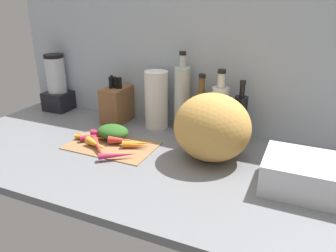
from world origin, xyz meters
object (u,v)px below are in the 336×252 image
at_px(carrot_7, 92,137).
at_px(carrot_10, 137,143).
at_px(carrot_2, 100,136).
at_px(carrot_8, 107,135).
at_px(bottle_3, 240,117).
at_px(blender_appliance, 57,86).
at_px(carrot_3, 107,134).
at_px(carrot_9, 96,144).
at_px(carrot_6, 137,145).
at_px(bottle_0, 182,98).
at_px(carrot_5, 122,141).
at_px(bottle_1, 201,111).
at_px(bottle_2, 219,112).
at_px(knife_block, 117,104).
at_px(carrot_0, 98,146).
at_px(paper_towel_roll, 156,100).
at_px(carrot_1, 84,138).
at_px(carrot_4, 118,155).
at_px(cutting_board, 112,145).
at_px(winter_squash, 212,127).
at_px(dish_rack, 310,176).

height_order(carrot_7, carrot_10, carrot_10).
distance_m(carrot_2, carrot_10, 0.19).
xyz_separation_m(carrot_8, carrot_10, (0.17, -0.02, 0.00)).
bearing_deg(bottle_3, blender_appliance, 179.46).
bearing_deg(carrot_3, carrot_9, -79.14).
distance_m(carrot_6, bottle_0, 0.33).
bearing_deg(carrot_6, blender_appliance, 156.80).
relative_size(carrot_9, blender_appliance, 0.42).
bearing_deg(carrot_8, carrot_5, -18.16).
distance_m(carrot_5, bottle_1, 0.38).
distance_m(bottle_1, bottle_2, 0.10).
relative_size(knife_block, bottle_2, 0.74).
relative_size(carrot_0, carrot_8, 1.05).
relative_size(paper_towel_roll, bottle_3, 1.02).
height_order(carrot_9, bottle_1, bottle_1).
bearing_deg(carrot_1, carrot_10, 8.75).
bearing_deg(carrot_8, carrot_4, -44.56).
relative_size(carrot_2, carrot_8, 1.24).
xyz_separation_m(carrot_2, carrot_9, (0.04, -0.09, 0.00)).
distance_m(carrot_2, carrot_9, 0.10).
bearing_deg(bottle_1, carrot_6, -124.65).
height_order(cutting_board, carrot_8, carrot_8).
distance_m(carrot_2, winter_squash, 0.51).
height_order(carrot_8, dish_rack, dish_rack).
height_order(carrot_1, bottle_2, bottle_2).
distance_m(carrot_7, carrot_8, 0.06).
bearing_deg(carrot_9, carrot_1, 154.85).
relative_size(carrot_3, carrot_7, 0.91).
distance_m(carrot_9, bottle_2, 0.53).
bearing_deg(carrot_1, blender_appliance, 142.76).
distance_m(carrot_10, blender_appliance, 0.70).
distance_m(carrot_2, bottle_3, 0.61).
height_order(carrot_6, paper_towel_roll, paper_towel_roll).
relative_size(winter_squash, blender_appliance, 0.96).
height_order(winter_squash, bottle_1, bottle_1).
distance_m(carrot_10, bottle_3, 0.45).
bearing_deg(carrot_0, bottle_3, 34.91).
bearing_deg(bottle_2, bottle_3, 21.42).
relative_size(carrot_6, carrot_7, 0.64).
distance_m(carrot_1, carrot_8, 0.10).
bearing_deg(bottle_3, winter_squash, -105.41).
xyz_separation_m(carrot_8, blender_appliance, (-0.47, 0.24, 0.11)).
distance_m(carrot_5, bottle_3, 0.51).
bearing_deg(knife_block, winter_squash, -19.74).
bearing_deg(blender_appliance, bottle_0, 0.72).
xyz_separation_m(carrot_3, carrot_6, (0.17, -0.04, -0.01)).
xyz_separation_m(winter_squash, bottle_0, (-0.22, 0.24, 0.02)).
xyz_separation_m(carrot_6, blender_appliance, (-0.64, 0.27, 0.11)).
bearing_deg(carrot_7, carrot_8, 44.49).
height_order(carrot_0, winter_squash, winter_squash).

